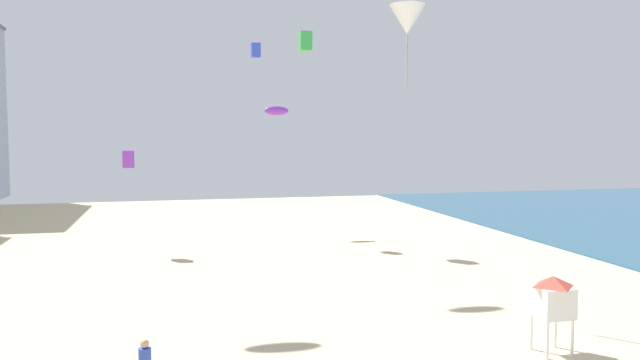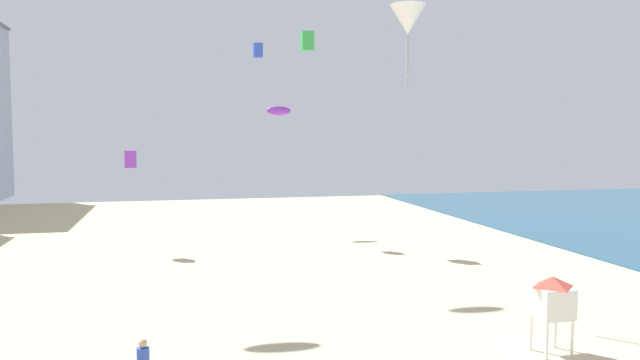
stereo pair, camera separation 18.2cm
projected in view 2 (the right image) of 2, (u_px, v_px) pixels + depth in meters
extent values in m
cylinder|color=#334CB2|center=(143.00, 358.00, 16.87)|extent=(0.34, 0.34, 0.60)
sphere|color=tan|center=(143.00, 343.00, 16.84)|extent=(0.24, 0.24, 0.24)
cylinder|color=white|center=(547.00, 341.00, 19.80)|extent=(0.10, 0.10, 1.20)
cylinder|color=white|center=(572.00, 339.00, 20.00)|extent=(0.10, 0.10, 1.20)
cylinder|color=white|center=(531.00, 332.00, 20.67)|extent=(0.10, 0.10, 1.20)
cylinder|color=white|center=(555.00, 330.00, 20.87)|extent=(0.10, 0.10, 1.20)
cube|color=white|center=(552.00, 302.00, 20.25)|extent=(1.10, 1.10, 1.00)
pyramid|color=#D14C3D|center=(553.00, 282.00, 20.20)|extent=(1.10, 1.10, 0.35)
ellipsoid|color=purple|center=(279.00, 111.00, 45.34)|extent=(1.75, 0.49, 0.68)
cone|color=white|center=(408.00, 19.00, 26.02)|extent=(1.50, 1.50, 1.23)
cylinder|color=#A4A4A4|center=(407.00, 61.00, 26.14)|extent=(0.08, 0.08, 2.18)
cube|color=green|center=(307.00, 41.00, 40.75)|extent=(0.78, 0.78, 1.22)
cube|color=blue|center=(258.00, 50.00, 43.28)|extent=(0.62, 0.62, 0.97)
cube|color=purple|center=(131.00, 159.00, 37.76)|extent=(0.66, 0.66, 1.04)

